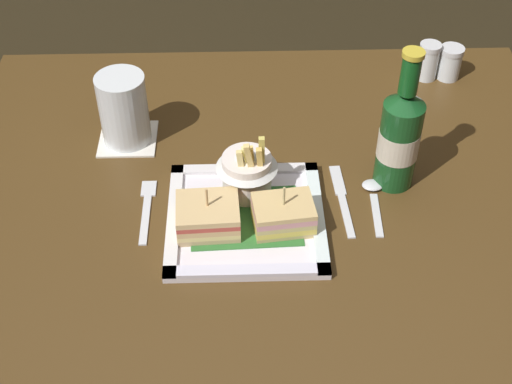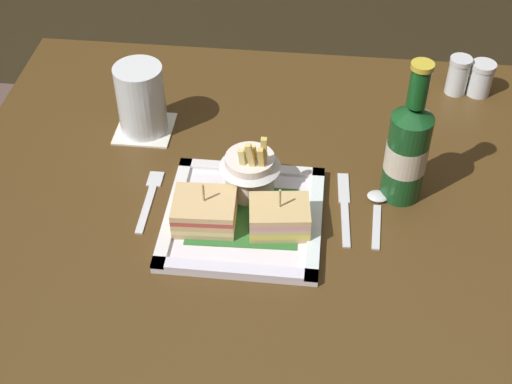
{
  "view_description": "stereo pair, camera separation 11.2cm",
  "coord_description": "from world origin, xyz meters",
  "px_view_note": "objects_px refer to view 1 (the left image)",
  "views": [
    {
      "loc": [
        -0.04,
        -0.85,
        1.55
      ],
      "look_at": [
        -0.02,
        -0.03,
        0.78
      ],
      "focal_mm": 50.9,
      "sensor_mm": 36.0,
      "label": 1
    },
    {
      "loc": [
        0.07,
        -0.84,
        1.55
      ],
      "look_at": [
        -0.02,
        -0.03,
        0.78
      ],
      "focal_mm": 50.9,
      "sensor_mm": 36.0,
      "label": 2
    }
  ],
  "objects_px": {
    "water_glass": "(124,113)",
    "pepper_shaker": "(449,64)",
    "fork": "(147,207)",
    "beer_bottle": "(400,136)",
    "knife": "(342,197)",
    "sandwich_half_left": "(208,216)",
    "spoon": "(374,193)",
    "square_plate": "(246,219)",
    "salt_shaker": "(428,63)",
    "dining_table": "(265,252)",
    "sandwich_half_right": "(283,215)",
    "fries_cup": "(247,168)"
  },
  "relations": [
    {
      "from": "square_plate",
      "to": "pepper_shaker",
      "type": "distance_m",
      "value": 0.56
    },
    {
      "from": "dining_table",
      "to": "square_plate",
      "type": "bearing_deg",
      "value": -123.65
    },
    {
      "from": "square_plate",
      "to": "sandwich_half_right",
      "type": "bearing_deg",
      "value": -18.26
    },
    {
      "from": "water_glass",
      "to": "knife",
      "type": "relative_size",
      "value": 0.75
    },
    {
      "from": "pepper_shaker",
      "to": "spoon",
      "type": "bearing_deg",
      "value": -120.17
    },
    {
      "from": "square_plate",
      "to": "salt_shaker",
      "type": "bearing_deg",
      "value": 47.33
    },
    {
      "from": "square_plate",
      "to": "spoon",
      "type": "xyz_separation_m",
      "value": [
        0.21,
        0.06,
        -0.0
      ]
    },
    {
      "from": "beer_bottle",
      "to": "water_glass",
      "type": "xyz_separation_m",
      "value": [
        -0.45,
        0.12,
        -0.04
      ]
    },
    {
      "from": "salt_shaker",
      "to": "sandwich_half_left",
      "type": "bearing_deg",
      "value": -135.54
    },
    {
      "from": "fork",
      "to": "salt_shaker",
      "type": "relative_size",
      "value": 1.92
    },
    {
      "from": "square_plate",
      "to": "fork",
      "type": "height_order",
      "value": "square_plate"
    },
    {
      "from": "beer_bottle",
      "to": "pepper_shaker",
      "type": "xyz_separation_m",
      "value": [
        0.16,
        0.3,
        -0.06
      ]
    },
    {
      "from": "sandwich_half_right",
      "to": "knife",
      "type": "distance_m",
      "value": 0.13
    },
    {
      "from": "sandwich_half_left",
      "to": "pepper_shaker",
      "type": "height_order",
      "value": "sandwich_half_left"
    },
    {
      "from": "sandwich_half_left",
      "to": "fries_cup",
      "type": "distance_m",
      "value": 0.1
    },
    {
      "from": "sandwich_half_right",
      "to": "fork",
      "type": "distance_m",
      "value": 0.22
    },
    {
      "from": "fries_cup",
      "to": "spoon",
      "type": "height_order",
      "value": "fries_cup"
    },
    {
      "from": "sandwich_half_left",
      "to": "beer_bottle",
      "type": "bearing_deg",
      "value": 19.85
    },
    {
      "from": "knife",
      "to": "salt_shaker",
      "type": "relative_size",
      "value": 2.25
    },
    {
      "from": "dining_table",
      "to": "salt_shaker",
      "type": "xyz_separation_m",
      "value": [
        0.33,
        0.34,
        0.16
      ]
    },
    {
      "from": "square_plate",
      "to": "fork",
      "type": "xyz_separation_m",
      "value": [
        -0.16,
        0.04,
        -0.01
      ]
    },
    {
      "from": "fork",
      "to": "salt_shaker",
      "type": "height_order",
      "value": "salt_shaker"
    },
    {
      "from": "square_plate",
      "to": "beer_bottle",
      "type": "distance_m",
      "value": 0.27
    },
    {
      "from": "fork",
      "to": "pepper_shaker",
      "type": "relative_size",
      "value": 2.16
    },
    {
      "from": "beer_bottle",
      "to": "pepper_shaker",
      "type": "height_order",
      "value": "beer_bottle"
    },
    {
      "from": "fork",
      "to": "beer_bottle",
      "type": "bearing_deg",
      "value": 7.68
    },
    {
      "from": "beer_bottle",
      "to": "spoon",
      "type": "xyz_separation_m",
      "value": [
        -0.04,
        -0.03,
        -0.09
      ]
    },
    {
      "from": "sandwich_half_left",
      "to": "spoon",
      "type": "xyz_separation_m",
      "value": [
        0.27,
        0.07,
        -0.03
      ]
    },
    {
      "from": "fries_cup",
      "to": "pepper_shaker",
      "type": "xyz_separation_m",
      "value": [
        0.4,
        0.33,
        -0.03
      ]
    },
    {
      "from": "knife",
      "to": "sandwich_half_right",
      "type": "bearing_deg",
      "value": -144.81
    },
    {
      "from": "salt_shaker",
      "to": "pepper_shaker",
      "type": "relative_size",
      "value": 1.13
    },
    {
      "from": "knife",
      "to": "beer_bottle",
      "type": "bearing_deg",
      "value": 23.81
    },
    {
      "from": "beer_bottle",
      "to": "pepper_shaker",
      "type": "distance_m",
      "value": 0.35
    },
    {
      "from": "sandwich_half_left",
      "to": "beer_bottle",
      "type": "distance_m",
      "value": 0.33
    },
    {
      "from": "dining_table",
      "to": "water_glass",
      "type": "relative_size",
      "value": 8.24
    },
    {
      "from": "spoon",
      "to": "pepper_shaker",
      "type": "xyz_separation_m",
      "value": [
        0.19,
        0.33,
        0.02
      ]
    },
    {
      "from": "dining_table",
      "to": "pepper_shaker",
      "type": "relative_size",
      "value": 15.72
    },
    {
      "from": "fries_cup",
      "to": "pepper_shaker",
      "type": "bearing_deg",
      "value": 39.67
    },
    {
      "from": "square_plate",
      "to": "knife",
      "type": "height_order",
      "value": "square_plate"
    },
    {
      "from": "salt_shaker",
      "to": "pepper_shaker",
      "type": "distance_m",
      "value": 0.04
    },
    {
      "from": "sandwich_half_right",
      "to": "fries_cup",
      "type": "relative_size",
      "value": 0.84
    },
    {
      "from": "square_plate",
      "to": "beer_bottle",
      "type": "xyz_separation_m",
      "value": [
        0.24,
        0.09,
        0.09
      ]
    },
    {
      "from": "water_glass",
      "to": "pepper_shaker",
      "type": "bearing_deg",
      "value": 16.49
    },
    {
      "from": "knife",
      "to": "square_plate",
      "type": "bearing_deg",
      "value": -161.89
    },
    {
      "from": "beer_bottle",
      "to": "sandwich_half_right",
      "type": "bearing_deg",
      "value": -149.85
    },
    {
      "from": "salt_shaker",
      "to": "beer_bottle",
      "type": "bearing_deg",
      "value": -111.0
    },
    {
      "from": "salt_shaker",
      "to": "square_plate",
      "type": "bearing_deg",
      "value": -132.67
    },
    {
      "from": "fork",
      "to": "spoon",
      "type": "bearing_deg",
      "value": 3.17
    },
    {
      "from": "spoon",
      "to": "pepper_shaker",
      "type": "relative_size",
      "value": 1.92
    },
    {
      "from": "knife",
      "to": "dining_table",
      "type": "bearing_deg",
      "value": -179.72
    }
  ]
}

